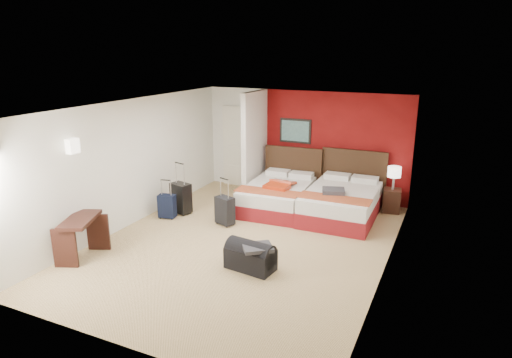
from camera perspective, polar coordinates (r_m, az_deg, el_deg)
The scene contains 17 objects.
ground at distance 8.25m, azimuth -1.51°, elevation -8.22°, with size 6.50×6.50×0.00m, color tan.
room_walls at distance 9.67m, azimuth -5.33°, elevation 3.29°, with size 5.02×6.52×2.50m.
red_accent_panel at distance 10.51m, azimuth 9.98°, elevation 4.13°, with size 3.50×0.04×2.50m, color maroon.
partition_wall at distance 10.52m, azimuth -0.17°, elevation 4.39°, with size 0.12×1.20×2.50m, color silver.
entry_door at distance 11.41m, azimuth -2.34°, elevation 4.17°, with size 0.82×0.06×2.05m, color silver.
bed_left at distance 9.85m, azimuth 2.74°, elevation -2.32°, with size 1.32×1.88×0.56m, color white.
bed_right at distance 9.51m, azimuth 10.84°, elevation -3.16°, with size 1.40×2.00×0.60m, color white.
red_suitcase_open at distance 9.62m, azimuth 3.09°, elevation -0.72°, with size 0.52×0.72×0.09m, color #B7300F.
jacket_bundle at distance 9.15m, azimuth 9.88°, elevation -1.56°, with size 0.44×0.35×0.11m, color #3E3E43.
nightstand at distance 10.13m, azimuth 16.98°, elevation -2.65°, with size 0.37×0.37×0.51m, color #331A11.
table_lamp at distance 9.98m, azimuth 17.22°, elevation 0.10°, with size 0.28×0.28×0.50m, color white.
suitcase_black at distance 9.72m, azimuth -9.57°, elevation -2.55°, with size 0.43×0.27×0.64m, color black.
suitcase_charcoal at distance 9.01m, azimuth -4.01°, elevation -4.19°, with size 0.37×0.23×0.55m, color black.
suitcase_navy at distance 9.52m, azimuth -11.31°, elevation -3.56°, with size 0.35×0.21×0.48m, color black.
duffel_bag at distance 7.28m, azimuth -0.72°, elevation -10.02°, with size 0.78×0.42×0.40m, color black.
jacket_draped at distance 7.08m, azimuth 0.21°, elevation -8.76°, with size 0.46×0.38×0.06m, color #35353A.
desk at distance 8.11m, azimuth -21.38°, elevation -7.07°, with size 0.43×0.87×0.72m, color black.
Camera 1 is at (3.34, -6.72, 3.43)m, focal length 31.25 mm.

